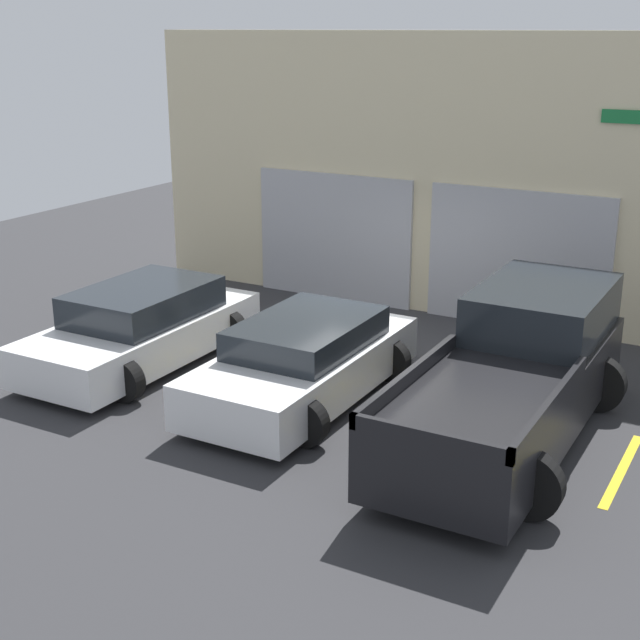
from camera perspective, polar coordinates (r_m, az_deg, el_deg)
The scene contains 9 objects.
ground_plane at distance 14.89m, azimuth 2.57°, elevation -2.58°, with size 28.00×28.00×0.00m, color #2D2D30.
shophouse_building at distance 17.15m, azimuth 7.66°, elevation 8.97°, with size 12.30×0.68×5.24m.
pickup_truck at distance 12.20m, azimuth 12.37°, elevation -3.54°, with size 2.44×5.49×1.82m.
sedan_white at distance 13.16m, azimuth -1.01°, elevation -2.68°, with size 2.23×4.29×1.23m.
sedan_side at distance 14.86m, azimuth -11.34°, elevation -0.49°, with size 2.24×4.36×1.29m.
parking_stripe_far_left at distance 16.03m, azimuth -15.50°, elevation -1.69°, with size 0.12×2.20×0.01m, color gold.
parking_stripe_left at distance 14.14m, azimuth -6.47°, elevation -3.82°, with size 0.12×2.20×0.01m, color gold.
parking_stripe_centre at distance 12.73m, azimuth 5.00°, elevation -6.37°, with size 0.12×2.20×0.01m, color gold.
parking_stripe_right at distance 11.95m, azimuth 18.76°, elevation -9.06°, with size 0.12×2.20×0.01m, color gold.
Camera 1 is at (6.18, -12.48, 5.29)m, focal length 50.00 mm.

